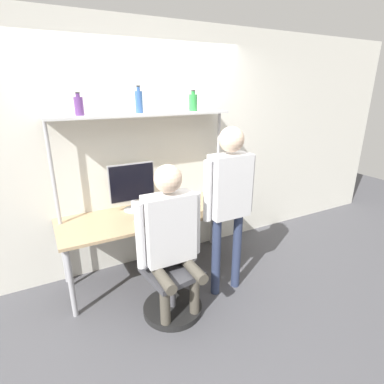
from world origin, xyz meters
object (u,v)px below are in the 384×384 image
Objects in this scene: laptop at (151,215)px; bottle_green at (193,102)px; cell_phone at (178,217)px; office_chair at (170,284)px; person_seated at (171,231)px; bottle_purple at (79,106)px; person_standing at (229,192)px; bottle_blue at (139,102)px; monitor at (132,185)px.

bottle_green reaches higher than laptop.
bottle_green is (0.40, 0.41, 1.12)m from cell_phone.
bottle_green reaches higher than office_chair.
laptop is 0.23× the size of person_seated.
bottle_purple reaches higher than office_chair.
bottle_blue reaches higher than person_standing.
laptop is 0.36× the size of office_chair.
laptop is at bearing 143.11° from person_standing.
laptop is at bearing -33.63° from bottle_purple.
cell_phone is 1.26m from bottle_green.
person_seated is 0.84× the size of person_standing.
person_seated is at bearing -82.11° from office_chair.
cell_phone is 1.43m from bottle_purple.
monitor is 1.98× the size of bottle_blue.
monitor is 0.95m from bottle_purple.
monitor is at bearing 0.24° from bottle_purple.
bottle_green reaches higher than person_standing.
bottle_purple is at bearing 152.91° from cell_phone.
bottle_purple is at bearing 144.55° from person_standing.
laptop is 1.23× the size of bottle_blue.
laptop is at bearing -78.57° from monitor.
bottle_green is (0.67, 0.34, 1.07)m from laptop.
person_seated is 0.68m from person_standing.
person_seated is at bearing -59.02° from bottle_purple.
bottle_blue is at bearing 0.00° from bottle_purple.
monitor is 1.61× the size of laptop.
person_seated reaches higher than office_chair.
bottle_blue is at bearing 85.30° from office_chair.
monitor is 1.11m from office_chair.
bottle_green is at bearing 86.74° from person_standing.
person_seated reaches higher than laptop.
bottle_purple is (-0.79, 0.41, 1.12)m from cell_phone.
bottle_green is at bearing -0.00° from bottle_blue.
laptop is 2.18× the size of cell_phone.
cell_phone is 0.16× the size of office_chair.
cell_phone is 0.68× the size of bottle_green.
laptop is 0.29m from cell_phone.
bottle_purple is 0.58m from bottle_blue.
bottle_blue is (0.58, 0.00, 0.03)m from bottle_purple.
person_standing is at bearing -55.07° from bottle_blue.
office_chair is at bearing -58.06° from bottle_purple.
bottle_purple is at bearing 121.94° from office_chair.
bottle_purple is at bearing -180.00° from bottle_blue.
bottle_purple is (-0.52, 0.34, 1.06)m from laptop.
person_seated is at bearing -128.32° from bottle_green.
office_chair is 1.92m from bottle_green.
cell_phone is at bearing -12.57° from laptop.
person_seated is 1.50m from bottle_green.
monitor is 0.42m from laptop.
monitor reaches higher than laptop.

